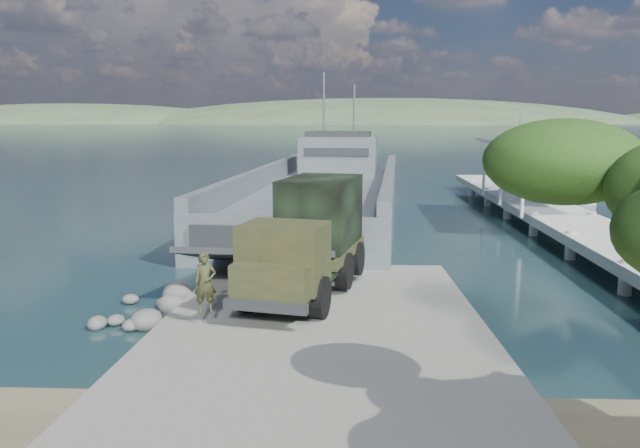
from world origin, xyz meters
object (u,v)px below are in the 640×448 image
(landing_craft, at_px, (323,202))
(sailboat_near, at_px, (580,197))
(pier, at_px, (548,202))
(military_truck, at_px, (310,237))
(soldier, at_px, (206,295))
(sailboat_far, at_px, (517,184))

(landing_craft, xyz_separation_m, sailboat_near, (20.43, 8.30, -0.58))
(pier, relative_size, military_truck, 4.95)
(landing_craft, distance_m, sailboat_near, 22.06)
(military_truck, xyz_separation_m, soldier, (-2.92, -3.98, -1.06))
(pier, bearing_deg, soldier, -129.11)
(pier, xyz_separation_m, sailboat_near, (6.51, 12.46, -1.26))
(pier, distance_m, sailboat_near, 14.11)
(pier, distance_m, military_truck, 21.28)
(landing_craft, bearing_deg, soldier, -91.55)
(military_truck, relative_size, soldier, 4.85)
(pier, bearing_deg, sailboat_far, 80.06)
(sailboat_near, height_order, sailboat_far, sailboat_far)
(landing_craft, distance_m, military_truck, 20.56)
(sailboat_near, bearing_deg, landing_craft, -147.64)
(soldier, distance_m, sailboat_far, 46.10)
(pier, bearing_deg, military_truck, -129.78)
(pier, height_order, landing_craft, landing_craft)
(soldier, bearing_deg, sailboat_far, 42.09)
(sailboat_near, xyz_separation_m, sailboat_far, (-2.81, 8.63, 0.04))
(sailboat_far, bearing_deg, sailboat_near, -52.99)
(pier, xyz_separation_m, military_truck, (-13.61, -16.34, 0.87))
(sailboat_near, bearing_deg, soldier, -114.84)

